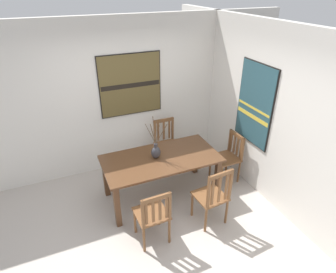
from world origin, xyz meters
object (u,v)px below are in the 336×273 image
object	(u,v)px
chair_2	(228,156)
painting_on_side_wall	(255,104)
chair_0	(213,196)
painting_on_back_wall	(130,85)
centerpiece_vase	(156,151)
chair_3	(153,215)
chair_1	(167,143)
dining_table	(161,163)

from	to	relation	value
chair_2	painting_on_side_wall	distance (m)	1.03
chair_0	painting_on_back_wall	size ratio (longest dim) A/B	0.88
centerpiece_vase	chair_3	bearing A→B (deg)	-113.86
chair_2	painting_on_side_wall	world-z (taller)	painting_on_side_wall
chair_1	chair_2	bearing A→B (deg)	-45.79
chair_1	painting_on_back_wall	distance (m)	1.27
chair_2	chair_0	bearing A→B (deg)	-134.54
chair_3	painting_on_side_wall	bearing A→B (deg)	18.44
dining_table	chair_2	xyz separation A→B (m)	(1.25, -0.02, -0.17)
chair_0	painting_on_side_wall	xyz separation A→B (m)	(1.09, 0.67, 0.96)
chair_3	painting_on_back_wall	distance (m)	2.30
dining_table	painting_on_back_wall	bearing A→B (deg)	94.44
chair_3	painting_on_back_wall	size ratio (longest dim) A/B	0.80
chair_0	chair_1	distance (m)	1.66
dining_table	chair_1	bearing A→B (deg)	61.72
dining_table	centerpiece_vase	bearing A→B (deg)	156.91
chair_0	chair_3	bearing A→B (deg)	179.58
painting_on_side_wall	painting_on_back_wall	bearing A→B (deg)	140.66
painting_on_back_wall	painting_on_side_wall	size ratio (longest dim) A/B	0.84
centerpiece_vase	chair_0	world-z (taller)	centerpiece_vase
chair_0	painting_on_back_wall	world-z (taller)	painting_on_back_wall
chair_0	chair_1	size ratio (longest dim) A/B	1.06
chair_2	painting_on_back_wall	world-z (taller)	painting_on_back_wall
centerpiece_vase	chair_2	world-z (taller)	centerpiece_vase
chair_3	painting_on_side_wall	size ratio (longest dim) A/B	0.67
chair_1	chair_2	world-z (taller)	chair_1
chair_2	painting_on_back_wall	size ratio (longest dim) A/B	0.80
dining_table	chair_3	size ratio (longest dim) A/B	2.05
chair_2	painting_on_side_wall	xyz separation A→B (m)	(0.28, -0.15, 0.98)
painting_on_side_wall	chair_2	bearing A→B (deg)	151.35
chair_2	chair_3	xyz separation A→B (m)	(-1.71, -0.81, -0.00)
chair_1	chair_2	size ratio (longest dim) A/B	1.04
chair_2	chair_3	distance (m)	1.89
chair_0	painting_on_back_wall	bearing A→B (deg)	105.02
centerpiece_vase	chair_0	bearing A→B (deg)	-59.26
chair_1	chair_2	xyz separation A→B (m)	(0.81, -0.84, -0.00)
painting_on_back_wall	centerpiece_vase	bearing A→B (deg)	-89.04
chair_0	painting_on_side_wall	distance (m)	1.59
chair_0	painting_on_back_wall	distance (m)	2.33
dining_table	chair_0	distance (m)	0.96
painting_on_back_wall	chair_2	bearing A→B (deg)	-41.22
dining_table	chair_3	xyz separation A→B (m)	(-0.45, -0.83, -0.17)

